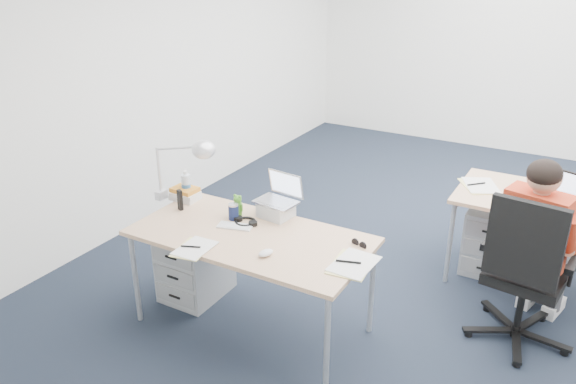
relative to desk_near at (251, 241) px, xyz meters
The scene contains 23 objects.
floor 1.98m from the desk_near, 52.62° to the left, with size 7.00×7.00×0.00m, color black.
room 2.12m from the desk_near, 52.62° to the left, with size 6.02×7.02×2.80m.
desk_near is the anchor object (origin of this frame).
desk_far 2.41m from the desk_near, 42.07° to the left, with size 1.60×0.80×0.73m.
office_chair 1.86m from the desk_near, 24.70° to the left, with size 0.78×0.78×1.11m.
seated_person 1.93m from the desk_near, 29.11° to the left, with size 0.49×0.75×1.29m.
drawer_pedestal_near 0.74m from the desk_near, 167.99° to the left, with size 0.40×0.50×0.55m, color #AEB2B3.
drawer_pedestal_far 2.15m from the desk_near, 52.03° to the left, with size 0.40×0.50×0.55m, color #AEB2B3.
silver_laptop 0.38m from the desk_near, 89.00° to the left, with size 0.29×0.23×0.30m, color silver, non-canonical shape.
wireless_keyboard 0.17m from the desk_near, 164.42° to the left, with size 0.24×0.10×0.01m, color white.
computer_mouse 0.31m from the desk_near, 38.75° to the right, with size 0.07×0.11×0.04m, color white.
headphones 0.19m from the desk_near, 134.01° to the left, with size 0.19×0.15×0.03m, color black, non-canonical shape.
can_koozie 0.29m from the desk_near, 148.88° to the left, with size 0.07×0.07×0.12m, color #161F46.
water_bottle 0.81m from the desk_near, 160.71° to the left, with size 0.07×0.07×0.22m, color silver.
bear_figurine 0.35m from the desk_near, 138.79° to the left, with size 0.08×0.06×0.16m, color #2C7A20, non-canonical shape.
book_stack 0.79m from the desk_near, 161.92° to the left, with size 0.21×0.15×0.09m, color silver.
cordless_phone 0.68m from the desk_near, behind, with size 0.04×0.03×0.15m, color black.
papers_left 0.41m from the desk_near, 120.41° to the right, with size 0.19×0.27×0.01m, color #F4EA8D.
papers_right 0.75m from the desk_near, ahead, with size 0.23×0.33×0.01m, color #F4EA8D.
sunglasses 0.73m from the desk_near, 16.94° to the left, with size 0.12×0.06×0.03m, color black, non-canonical shape.
desk_lamp 0.83m from the desk_near, 167.66° to the left, with size 0.49×0.18×0.56m, color silver, non-canonical shape.
dark_laptop 2.34m from the desk_near, 39.34° to the left, with size 0.37×0.36×0.27m, color black, non-canonical shape.
far_papers 1.98m from the desk_near, 54.70° to the left, with size 0.24×0.34×0.01m, color white.
Camera 1 is at (0.74, -4.25, 2.46)m, focal length 35.00 mm.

